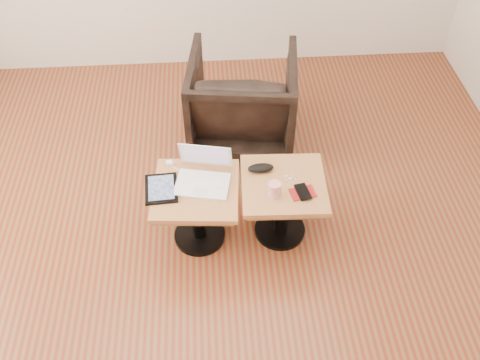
{
  "coord_description": "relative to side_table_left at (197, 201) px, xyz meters",
  "views": [
    {
      "loc": [
        0.07,
        -1.92,
        2.71
      ],
      "look_at": [
        0.22,
        0.23,
        0.5
      ],
      "focal_mm": 40.0,
      "sensor_mm": 36.0,
      "label": 1
    }
  ],
  "objects": [
    {
      "name": "charging_adapter",
      "position": [
        -0.16,
        0.21,
        0.12
      ],
      "size": [
        0.04,
        0.04,
        0.02
      ],
      "primitive_type": "cube",
      "rotation": [
        0.0,
        0.0,
        0.24
      ],
      "color": "white",
      "rests_on": "side_table_left"
    },
    {
      "name": "armchair",
      "position": [
        0.34,
        0.96,
        0.01
      ],
      "size": [
        0.84,
        0.86,
        0.7
      ],
      "primitive_type": "imported",
      "rotation": [
        0.0,
        0.0,
        3.01
      ],
      "color": "black",
      "rests_on": "ground"
    },
    {
      "name": "glasses_case",
      "position": [
        0.39,
        0.12,
        0.14
      ],
      "size": [
        0.16,
        0.08,
        0.05
      ],
      "primitive_type": "ellipsoid",
      "rotation": [
        0.0,
        0.0,
        0.06
      ],
      "color": "black",
      "rests_on": "side_table_right"
    },
    {
      "name": "side_table_right",
      "position": [
        0.52,
        0.01,
        0.0
      ],
      "size": [
        0.52,
        0.52,
        0.45
      ],
      "rotation": [
        0.0,
        0.0,
        -0.04
      ],
      "color": "black",
      "rests_on": "ground"
    },
    {
      "name": "striped_cup",
      "position": [
        0.45,
        -0.09,
        0.16
      ],
      "size": [
        0.08,
        0.08,
        0.09
      ],
      "primitive_type": "cylinder",
      "rotation": [
        0.0,
        0.0,
        0.05
      ],
      "color": "#F44B5C",
      "rests_on": "side_table_right"
    },
    {
      "name": "earbuds_tangle",
      "position": [
        0.56,
        0.04,
        0.12
      ],
      "size": [
        0.08,
        0.05,
        0.01
      ],
      "color": "white",
      "rests_on": "side_table_right"
    },
    {
      "name": "laptop",
      "position": [
        0.05,
        0.06,
        0.16
      ],
      "size": [
        0.36,
        0.34,
        0.22
      ],
      "rotation": [
        0.0,
        0.0,
        -0.2
      ],
      "color": "white",
      "rests_on": "side_table_left"
    },
    {
      "name": "room_shell",
      "position": [
        0.04,
        -0.23,
        1.01
      ],
      "size": [
        4.52,
        4.52,
        2.71
      ],
      "color": "maroon",
      "rests_on": "ground"
    },
    {
      "name": "phone_on_sleeve",
      "position": [
        0.62,
        -0.08,
        0.12
      ],
      "size": [
        0.16,
        0.14,
        0.02
      ],
      "rotation": [
        0.0,
        0.0,
        0.2
      ],
      "color": "maroon",
      "rests_on": "side_table_right"
    },
    {
      "name": "side_table_left",
      "position": [
        0.0,
        0.0,
        0.0
      ],
      "size": [
        0.54,
        0.54,
        0.45
      ],
      "rotation": [
        0.0,
        0.0,
        -0.08
      ],
      "color": "black",
      "rests_on": "ground"
    },
    {
      "name": "tablet",
      "position": [
        -0.2,
        0.0,
        0.12
      ],
      "size": [
        0.2,
        0.25,
        0.02
      ],
      "rotation": [
        0.0,
        0.0,
        0.06
      ],
      "color": "black",
      "rests_on": "side_table_left"
    }
  ]
}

